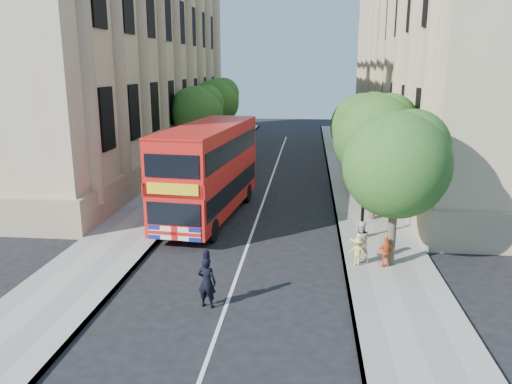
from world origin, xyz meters
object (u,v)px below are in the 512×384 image
(box_van, at_px, (208,182))
(woman_pedestrian, at_px, (360,242))
(lamp_post, at_px, (364,186))
(police_constable, at_px, (207,282))
(double_decker_bus, at_px, (209,168))

(box_van, height_order, woman_pedestrian, box_van)
(lamp_post, relative_size, police_constable, 3.03)
(double_decker_bus, height_order, woman_pedestrian, double_decker_bus)
(box_van, height_order, police_constable, box_van)
(police_constable, bearing_deg, double_decker_bus, -67.16)
(woman_pedestrian, bearing_deg, box_van, -50.51)
(box_van, bearing_deg, double_decker_bus, -75.11)
(double_decker_bus, relative_size, police_constable, 6.07)
(police_constable, relative_size, woman_pedestrian, 1.02)
(double_decker_bus, relative_size, woman_pedestrian, 6.19)
(double_decker_bus, bearing_deg, police_constable, -73.51)
(double_decker_bus, relative_size, box_van, 2.01)
(lamp_post, relative_size, woman_pedestrian, 3.09)
(lamp_post, height_order, woman_pedestrian, lamp_post)
(box_van, distance_m, police_constable, 11.91)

